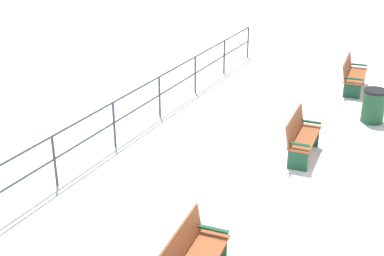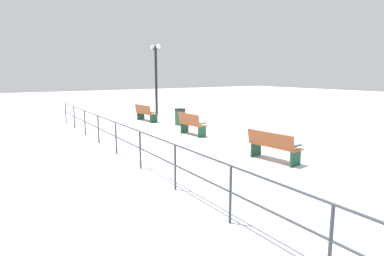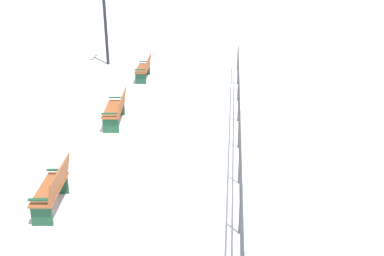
% 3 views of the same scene
% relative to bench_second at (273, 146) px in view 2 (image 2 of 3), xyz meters
% --- Properties ---
extents(ground_plane, '(80.00, 80.00, 0.00)m').
position_rel_bench_second_xyz_m(ground_plane, '(0.17, 2.40, -0.48)').
color(ground_plane, white).
rests_on(ground_plane, ground).
extents(bench_second, '(0.74, 1.69, 0.91)m').
position_rel_bench_second_xyz_m(bench_second, '(0.00, 0.00, 0.00)').
color(bench_second, brown).
rests_on(bench_second, ground).
extents(bench_third, '(0.64, 1.46, 0.95)m').
position_rel_bench_second_xyz_m(bench_third, '(0.14, 4.78, 0.01)').
color(bench_third, brown).
rests_on(bench_third, ground).
extents(bench_fourth, '(0.73, 1.63, 0.91)m').
position_rel_bench_second_xyz_m(bench_fourth, '(0.19, 9.56, -0.02)').
color(bench_fourth, brown).
rests_on(bench_fourth, ground).
extents(lamppost_middle, '(0.29, 1.09, 4.38)m').
position_rel_bench_second_xyz_m(lamppost_middle, '(2.10, 12.05, 2.42)').
color(lamppost_middle, black).
rests_on(lamppost_middle, ground).
extents(waterfront_railing, '(0.05, 17.60, 1.07)m').
position_rel_bench_second_xyz_m(waterfront_railing, '(-3.64, 2.40, 0.24)').
color(waterfront_railing, '#383D42').
rests_on(waterfront_railing, ground).
extents(trash_bin, '(0.57, 0.57, 0.83)m').
position_rel_bench_second_xyz_m(trash_bin, '(1.15, 7.46, -0.06)').
color(trash_bin, '#1E4C2D').
rests_on(trash_bin, ground).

